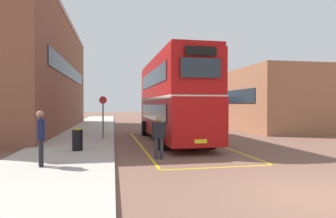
% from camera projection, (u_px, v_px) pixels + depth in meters
% --- Properties ---
extents(ground_plane, '(135.60, 135.60, 0.00)m').
position_uv_depth(ground_plane, '(178.00, 134.00, 20.76)').
color(ground_plane, brown).
extents(sidewalk_left, '(4.00, 57.60, 0.14)m').
position_uv_depth(sidewalk_left, '(87.00, 132.00, 21.91)').
color(sidewalk_left, '#B2ADA3').
rests_on(sidewalk_left, ground).
extents(brick_building_left, '(6.06, 22.51, 9.24)m').
position_uv_depth(brick_building_left, '(32.00, 74.00, 23.82)').
color(brick_building_left, brown).
rests_on(brick_building_left, ground).
extents(depot_building_right, '(8.26, 13.37, 5.07)m').
position_uv_depth(depot_building_right, '(270.00, 100.00, 26.60)').
color(depot_building_right, '#9E6647').
rests_on(depot_building_right, ground).
extents(double_decker_bus, '(2.90, 10.72, 4.75)m').
position_uv_depth(double_decker_bus, '(172.00, 98.00, 16.94)').
color(double_decker_bus, black).
rests_on(double_decker_bus, ground).
extents(single_deck_bus, '(2.92, 9.89, 3.02)m').
position_uv_depth(single_deck_bus, '(185.00, 109.00, 33.79)').
color(single_deck_bus, black).
rests_on(single_deck_bus, ground).
extents(pedestrian_boarding, '(0.56, 0.25, 1.67)m').
position_uv_depth(pedestrian_boarding, '(159.00, 134.00, 11.27)').
color(pedestrian_boarding, '#2D2D38').
rests_on(pedestrian_boarding, ground).
extents(pedestrian_waiting_near, '(0.35, 0.58, 1.78)m').
position_uv_depth(pedestrian_waiting_near, '(41.00, 134.00, 9.27)').
color(pedestrian_waiting_near, black).
rests_on(pedestrian_waiting_near, sidewalk_left).
extents(litter_bin, '(0.47, 0.47, 0.94)m').
position_uv_depth(litter_bin, '(77.00, 140.00, 12.51)').
color(litter_bin, black).
rests_on(litter_bin, sidewalk_left).
extents(bus_stop_sign, '(0.44, 0.08, 2.47)m').
position_uv_depth(bus_stop_sign, '(103.00, 113.00, 17.02)').
color(bus_stop_sign, '#4C4C51').
rests_on(bus_stop_sign, sidewalk_left).
extents(bay_marking_yellow, '(4.34, 12.74, 0.01)m').
position_uv_depth(bay_marking_yellow, '(180.00, 145.00, 15.06)').
color(bay_marking_yellow, gold).
rests_on(bay_marking_yellow, ground).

